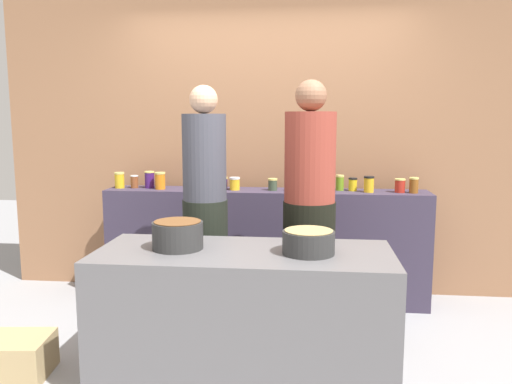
{
  "coord_description": "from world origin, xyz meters",
  "views": [
    {
      "loc": [
        0.37,
        -3.12,
        1.55
      ],
      "look_at": [
        0.0,
        0.35,
        1.05
      ],
      "focal_mm": 35.84,
      "sensor_mm": 36.0,
      "label": 1
    }
  ],
  "objects": [
    {
      "name": "display_shelf",
      "position": [
        0.0,
        1.1,
        0.48
      ],
      "size": [
        2.7,
        0.36,
        0.96
      ],
      "primitive_type": "cube",
      "color": "#383045",
      "rests_on": "ground"
    },
    {
      "name": "preserve_jar_3",
      "position": [
        -0.89,
        1.06,
        1.03
      ],
      "size": [
        0.09,
        0.09,
        0.14
      ],
      "color": "orange",
      "rests_on": "display_shelf"
    },
    {
      "name": "preserve_jar_4",
      "position": [
        -0.57,
        1.15,
        1.01
      ],
      "size": [
        0.09,
        0.09,
        0.11
      ],
      "color": "#A4230F",
      "rests_on": "display_shelf"
    },
    {
      "name": "preserve_jar_5",
      "position": [
        -0.36,
        1.1,
        1.01
      ],
      "size": [
        0.08,
        0.08,
        0.1
      ],
      "color": "#3D115E",
      "rests_on": "display_shelf"
    },
    {
      "name": "preserve_jar_2",
      "position": [
        -1.01,
        1.13,
        1.03
      ],
      "size": [
        0.09,
        0.09,
        0.15
      ],
      "color": "#3D195E",
      "rests_on": "display_shelf"
    },
    {
      "name": "cook_in_cap",
      "position": [
        0.37,
        0.34,
        0.82
      ],
      "size": [
        0.36,
        0.36,
        1.81
      ],
      "color": "black",
      "rests_on": "ground"
    },
    {
      "name": "preserve_jar_6",
      "position": [
        -0.26,
        1.08,
        1.01
      ],
      "size": [
        0.09,
        0.09,
        0.11
      ],
      "color": "gold",
      "rests_on": "display_shelf"
    },
    {
      "name": "preserve_jar_9",
      "position": [
        0.35,
        1.09,
        1.02
      ],
      "size": [
        0.09,
        0.09,
        0.13
      ],
      "color": "#325F2D",
      "rests_on": "display_shelf"
    },
    {
      "name": "preserve_jar_10",
      "position": [
        0.45,
        1.09,
        1.03
      ],
      "size": [
        0.08,
        0.08,
        0.14
      ],
      "color": "brown",
      "rests_on": "display_shelf"
    },
    {
      "name": "preserve_jar_13",
      "position": [
        0.85,
        1.06,
        1.03
      ],
      "size": [
        0.08,
        0.08,
        0.13
      ],
      "color": "gold",
      "rests_on": "display_shelf"
    },
    {
      "name": "ground",
      "position": [
        0.0,
        0.0,
        0.0
      ],
      "size": [
        12.0,
        12.0,
        0.0
      ],
      "primitive_type": "plane",
      "color": "gray"
    },
    {
      "name": "bread_crate",
      "position": [
        -1.37,
        -0.37,
        0.12
      ],
      "size": [
        0.4,
        0.38,
        0.24
      ],
      "primitive_type": "cube",
      "rotation": [
        0.0,
        0.0,
        0.11
      ],
      "color": "tan",
      "rests_on": "ground"
    },
    {
      "name": "cook_with_tongs",
      "position": [
        -0.37,
        0.39,
        0.82
      ],
      "size": [
        0.32,
        0.32,
        1.78
      ],
      "color": "black",
      "rests_on": "ground"
    },
    {
      "name": "preserve_jar_7",
      "position": [
        0.06,
        1.09,
        1.01
      ],
      "size": [
        0.08,
        0.08,
        0.1
      ],
      "color": "#3A4934",
      "rests_on": "display_shelf"
    },
    {
      "name": "storefront_wall",
      "position": [
        0.0,
        1.45,
        1.5
      ],
      "size": [
        4.8,
        0.12,
        3.0
      ],
      "primitive_type": "cube",
      "color": "#946647",
      "rests_on": "ground"
    },
    {
      "name": "preserve_jar_14",
      "position": [
        1.1,
        1.08,
        1.02
      ],
      "size": [
        0.09,
        0.09,
        0.11
      ],
      "color": "#AB261A",
      "rests_on": "display_shelf"
    },
    {
      "name": "preserve_jar_11",
      "position": [
        0.62,
        1.15,
        1.02
      ],
      "size": [
        0.07,
        0.07,
        0.13
      ],
      "color": "olive",
      "rests_on": "display_shelf"
    },
    {
      "name": "preserve_jar_1",
      "position": [
        -1.14,
        1.11,
        1.01
      ],
      "size": [
        0.07,
        0.07,
        0.11
      ],
      "color": "brown",
      "rests_on": "display_shelf"
    },
    {
      "name": "prep_table",
      "position": [
        0.0,
        -0.3,
        0.4
      ],
      "size": [
        1.7,
        0.7,
        0.8
      ],
      "primitive_type": "cube",
      "color": "#5F5E61",
      "rests_on": "ground"
    },
    {
      "name": "preserve_jar_8",
      "position": [
        0.25,
        1.07,
        1.02
      ],
      "size": [
        0.07,
        0.07,
        0.12
      ],
      "color": "#9B3A1E",
      "rests_on": "display_shelf"
    },
    {
      "name": "preserve_jar_15",
      "position": [
        1.2,
        1.06,
        1.02
      ],
      "size": [
        0.07,
        0.07,
        0.13
      ],
      "color": "brown",
      "rests_on": "display_shelf"
    },
    {
      "name": "cooking_pot_left",
      "position": [
        -0.39,
        -0.29,
        0.88
      ],
      "size": [
        0.29,
        0.29,
        0.16
      ],
      "color": "#2D2D2D",
      "rests_on": "prep_table"
    },
    {
      "name": "preserve_jar_0",
      "position": [
        -1.26,
        1.1,
        1.03
      ],
      "size": [
        0.09,
        0.09,
        0.14
      ],
      "color": "gold",
      "rests_on": "display_shelf"
    },
    {
      "name": "preserve_jar_12",
      "position": [
        0.72,
        1.13,
        1.01
      ],
      "size": [
        0.07,
        0.07,
        0.11
      ],
      "color": "gold",
      "rests_on": "display_shelf"
    },
    {
      "name": "cooking_pot_center",
      "position": [
        0.37,
        -0.32,
        0.87
      ],
      "size": [
        0.29,
        0.29,
        0.13
      ],
      "color": "#2D2D2D",
      "rests_on": "prep_table"
    }
  ]
}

